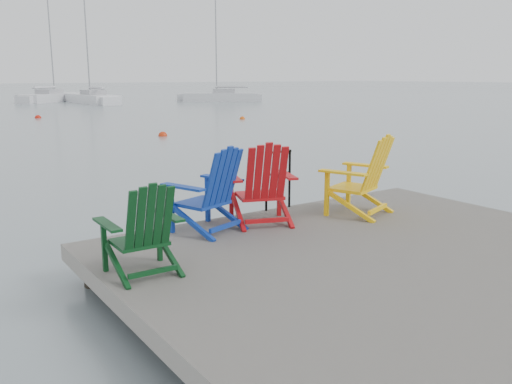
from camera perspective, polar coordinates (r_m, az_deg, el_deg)
ground at (r=6.60m, az=13.47°, el=-10.49°), size 400.00×400.00×0.00m
dock at (r=6.47m, az=13.62°, el=-7.65°), size 6.00×5.00×1.40m
handrail at (r=8.22m, az=2.34°, el=1.90°), size 0.48×0.04×0.90m
chair_green at (r=5.59m, az=-11.80°, el=-3.79°), size 0.78×0.73×0.97m
chair_blue at (r=7.03m, az=-4.83°, el=0.27°), size 1.06×1.01×1.11m
chair_red at (r=7.36m, az=0.65°, el=0.92°), size 1.08×1.03×1.13m
chair_yellow at (r=8.03m, az=11.14°, el=1.75°), size 1.12×1.07×1.16m
sailboat_near at (r=53.75m, az=-16.87°, el=9.33°), size 2.51×9.02×12.31m
sailboat_mid at (r=58.02m, az=-20.65°, el=9.24°), size 7.72×7.52×11.80m
sailboat_far at (r=55.70m, az=-3.73°, el=9.90°), size 7.16×5.73×10.30m
buoy_a at (r=23.42m, az=-9.78°, el=5.82°), size 0.39×0.39×0.39m
buoy_c at (r=32.29m, az=-1.45°, el=7.68°), size 0.32×0.32×0.32m
buoy_d at (r=35.55m, az=-21.96°, el=7.22°), size 0.38×0.38×0.38m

